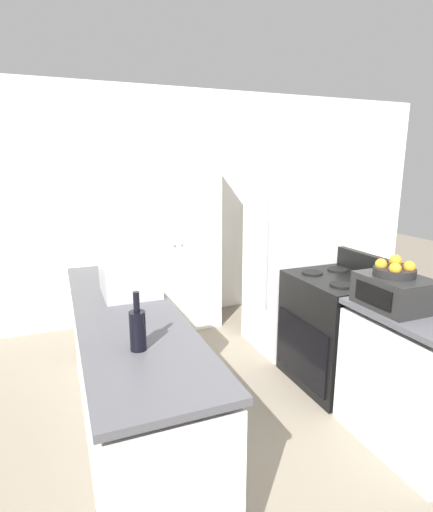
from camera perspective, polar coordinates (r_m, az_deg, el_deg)
The scene contains 10 objects.
wall_back at distance 4.64m, azimuth -7.07°, elevation 6.98°, with size 7.00×0.06×2.60m.
counter_left at distance 2.78m, azimuth -12.41°, elevation -16.40°, with size 0.60×2.34×0.91m.
counter_right at distance 2.94m, azimuth 26.51°, elevation -15.78°, with size 0.60×0.83×0.91m.
pantry_cabinet at distance 4.37m, azimuth -6.62°, elevation 2.34°, with size 0.99×0.57×1.96m.
stove at distance 3.47m, azimuth 16.64°, elevation -10.01°, with size 0.66×0.76×1.07m.
refrigerator at distance 3.95m, azimuth 10.64°, elevation -0.42°, with size 0.75×0.69×1.76m.
microwave at distance 2.83m, azimuth -12.30°, elevation -2.52°, with size 0.38×0.44×0.28m.
wine_bottle at distance 1.99m, azimuth -11.20°, elevation -10.18°, with size 0.08×0.08×0.30m.
toaster_oven at distance 2.74m, azimuth 24.04°, elevation -4.71°, with size 0.34×0.42×0.20m.
fruit_bowl at distance 2.72m, azimuth 24.10°, elevation -1.72°, with size 0.25×0.25×0.13m.
Camera 1 is at (-1.19, -1.13, 1.79)m, focal length 28.00 mm.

